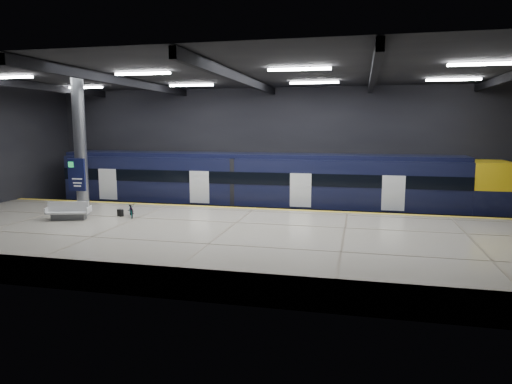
% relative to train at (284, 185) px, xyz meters
% --- Properties ---
extents(ground, '(30.00, 30.00, 0.00)m').
position_rel_train_xyz_m(ground, '(-1.14, -5.50, -2.06)').
color(ground, black).
rests_on(ground, ground).
extents(room_shell, '(30.10, 16.10, 8.05)m').
position_rel_train_xyz_m(room_shell, '(-1.14, -5.49, 3.66)').
color(room_shell, black).
rests_on(room_shell, ground).
extents(platform, '(30.00, 11.00, 1.10)m').
position_rel_train_xyz_m(platform, '(-1.14, -8.00, -1.51)').
color(platform, '#BFB2A1').
rests_on(platform, ground).
extents(safety_strip, '(30.00, 0.40, 0.01)m').
position_rel_train_xyz_m(safety_strip, '(-1.14, -2.75, -0.95)').
color(safety_strip, yellow).
rests_on(safety_strip, platform).
extents(rails, '(30.00, 1.52, 0.16)m').
position_rel_train_xyz_m(rails, '(-1.14, 0.00, -1.98)').
color(rails, gray).
rests_on(rails, ground).
extents(train, '(29.40, 2.84, 3.79)m').
position_rel_train_xyz_m(train, '(0.00, 0.00, 0.00)').
color(train, black).
rests_on(train, ground).
extents(bench, '(2.15, 1.37, 0.88)m').
position_rel_train_xyz_m(bench, '(-9.17, -7.68, -0.65)').
color(bench, '#595B60').
rests_on(bench, platform).
extents(bicycle, '(1.17, 1.44, 0.74)m').
position_rel_train_xyz_m(bicycle, '(-6.57, -6.37, -0.59)').
color(bicycle, '#99999E').
rests_on(bicycle, platform).
extents(pannier_bag, '(0.35, 0.29, 0.35)m').
position_rel_train_xyz_m(pannier_bag, '(-7.17, -6.37, -0.78)').
color(pannier_bag, black).
rests_on(pannier_bag, platform).
extents(info_column, '(0.90, 0.78, 6.90)m').
position_rel_train_xyz_m(info_column, '(-9.14, -6.52, 2.40)').
color(info_column, '#9EA0A5').
rests_on(info_column, platform).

